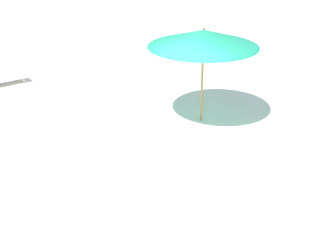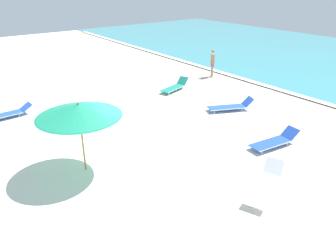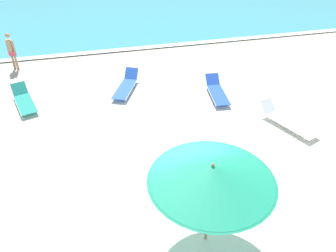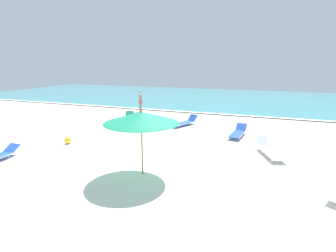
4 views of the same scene
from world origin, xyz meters
TOP-DOWN VIEW (x-y plane):
  - ground_plane at (0.00, 0.01)m, footprint 60.00×60.00m
  - beach_umbrella at (0.28, -1.92)m, footprint 2.70×2.70m

SIDE VIEW (x-z plane):
  - ground_plane at x=0.00m, z-range -0.16..0.00m
  - beach_umbrella at x=0.28m, z-range 0.93..3.34m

